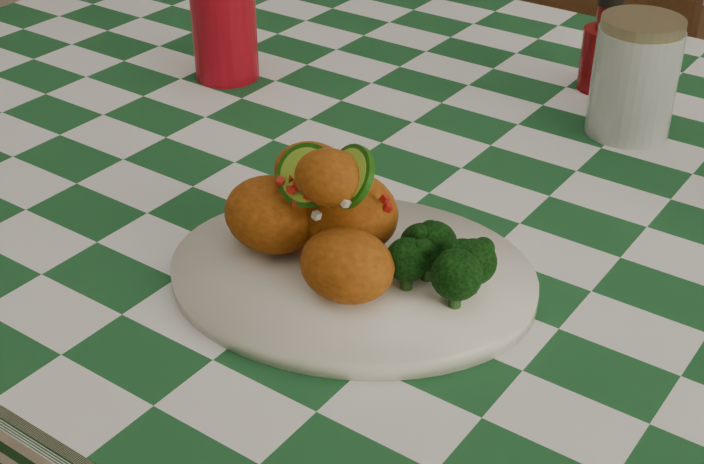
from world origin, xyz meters
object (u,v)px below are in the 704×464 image
Objects in this scene: plate at (352,277)px; mason_jar at (635,77)px; ketchup_bottle at (605,42)px; fried_chicken_pile at (338,209)px; wooden_chair_left at (533,149)px; dining_table at (443,439)px; red_tumbler at (224,24)px.

plate is 0.44m from mason_jar.
plate is 0.53m from ketchup_bottle.
fried_chicken_pile reaches higher than ketchup_bottle.
wooden_chair_left is at bearing 104.72° from fried_chicken_pile.
dining_table is 0.53m from ketchup_bottle.
wooden_chair_left reaches higher than dining_table.
mason_jar is (0.07, -0.10, 0.01)m from ketchup_bottle.
red_tumbler is at bearing 144.39° from plate.
dining_table is 11.82× the size of red_tumbler.
plate is at bearing -35.61° from red_tumbler.
red_tumbler is at bearing -149.24° from ketchup_bottle.
wooden_chair_left is (-0.35, 0.54, -0.42)m from mason_jar.
red_tumbler is 0.16× the size of wooden_chair_left.
red_tumbler is at bearing 143.34° from fried_chicken_pile.
red_tumbler reaches higher than ketchup_bottle.
plate is 2.29× the size of red_tumbler.
dining_table is at bearing -68.89° from wooden_chair_left.
plate is at bearing -100.42° from mason_jar.
red_tumbler reaches higher than mason_jar.
mason_jar reaches higher than plate.
dining_table is at bearing -97.02° from ketchup_bottle.
mason_jar is (0.08, 0.43, 0.06)m from plate.
plate is (0.03, -0.24, 0.40)m from dining_table.
fried_chicken_pile is at bearing 180.00° from plate.
plate reaches higher than dining_table.
fried_chicken_pile is 0.48m from red_tumbler.
dining_table is at bearing 93.59° from fried_chicken_pile.
ketchup_bottle is 0.91× the size of mason_jar.
fried_chicken_pile reaches higher than plate.
plate is 1.07m from wooden_chair_left.
dining_table is at bearing 97.07° from plate.
red_tumbler is 0.81m from wooden_chair_left.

